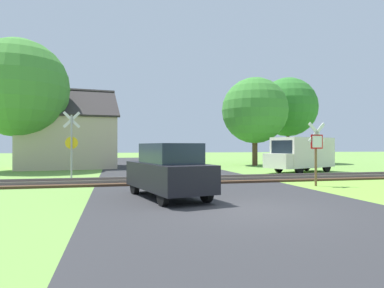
% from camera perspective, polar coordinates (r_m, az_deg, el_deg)
% --- Properties ---
extents(ground_plane, '(160.00, 160.00, 0.00)m').
position_cam_1_polar(ground_plane, '(9.41, 8.57, -10.71)').
color(ground_plane, '#6B9942').
extents(road_asphalt, '(8.33, 80.00, 0.01)m').
position_cam_1_polar(road_asphalt, '(11.27, 4.79, -8.97)').
color(road_asphalt, '#2D2D30').
rests_on(road_asphalt, ground).
extents(rail_track, '(60.00, 2.60, 0.22)m').
position_cam_1_polar(rail_track, '(16.39, -0.93, -6.08)').
color(rail_track, '#422D1E').
rests_on(rail_track, ground).
extents(stop_sign_near, '(0.87, 0.19, 2.70)m').
position_cam_1_polar(stop_sign_near, '(15.37, 20.00, -0.64)').
color(stop_sign_near, brown).
rests_on(stop_sign_near, ground).
extents(crossing_sign_far, '(0.88, 0.15, 3.50)m').
position_cam_1_polar(crossing_sign_far, '(18.78, -19.44, 0.54)').
color(crossing_sign_far, '#9E9EA5').
rests_on(crossing_sign_far, ground).
extents(house, '(8.01, 7.64, 6.26)m').
position_cam_1_polar(house, '(28.63, -20.02, 0.58)').
color(house, '#C6B293').
rests_on(house, ground).
extents(tree_far, '(5.82, 5.82, 8.48)m').
position_cam_1_polar(tree_far, '(35.43, 15.68, 5.94)').
color(tree_far, '#513823').
rests_on(tree_far, ground).
extents(tree_right, '(5.74, 5.74, 7.68)m').
position_cam_1_polar(tree_right, '(30.46, 10.43, 5.50)').
color(tree_right, '#513823').
rests_on(tree_right, ground).
extents(tree_left, '(6.77, 6.77, 9.08)m').
position_cam_1_polar(tree_left, '(26.71, -26.93, 8.30)').
color(tree_left, '#513823').
rests_on(tree_left, ground).
extents(mail_truck, '(5.24, 3.61, 2.24)m').
position_cam_1_polar(mail_truck, '(23.13, 17.75, -1.46)').
color(mail_truck, silver).
rests_on(mail_truck, ground).
extents(parked_car, '(2.52, 4.27, 1.78)m').
position_cam_1_polar(parked_car, '(11.18, -3.98, -4.45)').
color(parked_car, black).
rests_on(parked_car, ground).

